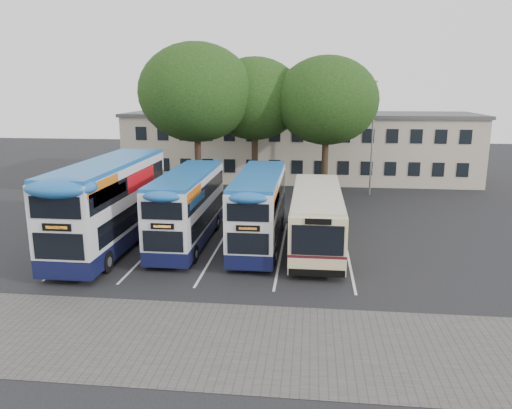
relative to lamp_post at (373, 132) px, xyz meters
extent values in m
plane|color=black|center=(-6.00, -19.97, -5.08)|extent=(120.00, 120.00, 0.00)
cube|color=#595654|center=(-8.00, -24.97, -5.08)|extent=(40.00, 6.00, 0.01)
cube|color=silver|center=(-16.75, -14.97, -5.08)|extent=(0.12, 11.00, 0.01)
cube|color=silver|center=(-13.25, -14.97, -5.08)|extent=(0.12, 11.00, 0.01)
cube|color=silver|center=(-9.75, -14.97, -5.08)|extent=(0.12, 11.00, 0.01)
cube|color=silver|center=(-6.25, -14.97, -5.08)|extent=(0.12, 11.00, 0.01)
cube|color=silver|center=(-2.75, -14.97, -5.08)|extent=(0.12, 11.00, 0.01)
cube|color=beige|center=(-6.00, 7.03, -2.08)|extent=(32.00, 8.00, 6.00)
cube|color=#4C4C4F|center=(-6.00, 7.03, 0.97)|extent=(32.40, 8.40, 0.30)
cube|color=black|center=(-6.00, 3.01, -3.38)|extent=(30.00, 0.06, 1.20)
cube|color=black|center=(-6.00, 3.01, -0.58)|extent=(30.00, 0.06, 1.20)
cylinder|color=gray|center=(0.00, 0.03, -0.58)|extent=(0.14, 0.14, 9.00)
cube|color=gray|center=(0.00, 0.03, 3.92)|extent=(0.12, 0.80, 0.12)
cube|color=gray|center=(0.00, -0.37, 3.87)|extent=(0.25, 0.50, 0.12)
cylinder|color=black|center=(-13.33, -3.55, -2.08)|extent=(0.50, 0.50, 6.01)
ellipsoid|color=black|center=(-13.33, -3.55, 3.09)|extent=(8.53, 8.53, 7.25)
cylinder|color=black|center=(-9.27, -1.15, -2.26)|extent=(0.50, 0.50, 5.65)
ellipsoid|color=black|center=(-9.27, -1.15, 2.59)|extent=(7.48, 7.48, 6.36)
cylinder|color=black|center=(-3.74, -2.26, -2.29)|extent=(0.50, 0.50, 5.58)
ellipsoid|color=black|center=(-3.74, -2.26, 2.51)|extent=(7.72, 7.72, 6.56)
cube|color=#0F1237|center=(-15.52, -15.35, -4.33)|extent=(2.70, 11.33, 0.86)
cube|color=silver|center=(-15.52, -15.35, -2.23)|extent=(2.70, 11.33, 3.34)
cube|color=#1B5BA7|center=(-15.52, -15.35, -0.50)|extent=(2.64, 11.10, 0.32)
cube|color=black|center=(-15.52, -15.03, -3.14)|extent=(2.74, 10.03, 1.08)
cube|color=black|center=(-15.52, -15.35, -1.47)|extent=(2.74, 10.68, 0.97)
cube|color=orange|center=(-14.16, -19.07, -0.88)|extent=(0.02, 3.45, 0.59)
cube|color=black|center=(-15.52, -21.05, -2.33)|extent=(1.29, 0.06, 0.32)
cylinder|color=black|center=(-16.74, -12.06, -4.54)|extent=(0.32, 1.08, 1.08)
cylinder|color=black|center=(-14.30, -12.06, -4.54)|extent=(0.32, 1.08, 1.08)
cylinder|color=black|center=(-16.74, -19.07, -4.54)|extent=(0.32, 1.08, 1.08)
cylinder|color=black|center=(-14.30, -19.07, -4.54)|extent=(0.32, 1.08, 1.08)
cube|color=red|center=(-14.15, -14.00, -1.47)|extent=(0.02, 4.32, 0.92)
cube|color=#0F1237|center=(-11.53, -14.13, -4.44)|extent=(2.28, 9.59, 0.73)
cube|color=silver|center=(-11.53, -14.13, -2.66)|extent=(2.28, 9.59, 2.83)
cube|color=#1B5BA7|center=(-11.53, -14.13, -1.20)|extent=(2.24, 9.40, 0.27)
cube|color=black|center=(-11.53, -13.85, -3.44)|extent=(2.32, 8.50, 0.91)
cube|color=black|center=(-11.53, -14.13, -2.02)|extent=(2.32, 9.04, 0.82)
cube|color=orange|center=(-10.38, -17.28, -1.52)|extent=(0.02, 2.92, 0.50)
cube|color=black|center=(-11.53, -18.95, -2.75)|extent=(1.10, 0.06, 0.27)
cylinder|color=black|center=(-12.57, -11.34, -4.63)|extent=(0.27, 0.91, 0.91)
cylinder|color=black|center=(-10.50, -11.34, -4.63)|extent=(0.27, 0.91, 0.91)
cylinder|color=black|center=(-12.57, -17.28, -4.63)|extent=(0.27, 0.91, 0.91)
cylinder|color=black|center=(-10.50, -17.28, -4.63)|extent=(0.27, 0.91, 0.91)
cube|color=#0F1237|center=(-7.56, -14.03, -4.44)|extent=(2.29, 9.61, 0.73)
cube|color=silver|center=(-7.56, -14.03, -2.66)|extent=(2.29, 9.61, 2.84)
cube|color=#1B5BA7|center=(-7.56, -14.03, -1.19)|extent=(2.24, 9.42, 0.27)
cube|color=black|center=(-7.56, -13.76, -3.44)|extent=(2.33, 8.51, 0.92)
cube|color=black|center=(-7.56, -14.03, -2.02)|extent=(2.33, 9.06, 0.82)
cube|color=orange|center=(-6.41, -17.19, -1.51)|extent=(0.02, 2.93, 0.50)
cube|color=black|center=(-7.56, -18.87, -2.75)|extent=(1.10, 0.06, 0.27)
cylinder|color=black|center=(-8.60, -11.24, -4.63)|extent=(0.27, 0.92, 0.92)
cylinder|color=black|center=(-6.53, -11.24, -4.63)|extent=(0.27, 0.92, 0.92)
cylinder|color=black|center=(-8.60, -17.19, -4.63)|extent=(0.27, 0.92, 0.92)
cylinder|color=black|center=(-6.53, -17.19, -4.63)|extent=(0.27, 0.92, 0.92)
cube|color=beige|center=(-4.41, -14.00, -3.43)|extent=(2.63, 10.51, 2.68)
cube|color=beige|center=(-4.41, -14.00, -2.04)|extent=(2.52, 10.09, 0.21)
cube|color=black|center=(-4.41, -13.48, -2.98)|extent=(2.67, 8.41, 0.95)
cube|color=#50101C|center=(-4.41, -14.00, -3.88)|extent=(2.66, 10.53, 0.13)
cube|color=black|center=(-4.41, -19.28, -3.09)|extent=(2.31, 0.06, 1.37)
cylinder|color=black|center=(-5.60, -17.58, -4.56)|extent=(0.32, 1.05, 1.05)
cylinder|color=black|center=(-3.22, -17.58, -4.56)|extent=(0.32, 1.05, 1.05)
cylinder|color=black|center=(-5.60, -10.85, -4.56)|extent=(0.32, 1.05, 1.05)
cylinder|color=black|center=(-3.22, -10.85, -4.56)|extent=(0.32, 1.05, 1.05)
camera|label=1|loc=(-4.78, -40.45, 3.54)|focal=35.00mm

